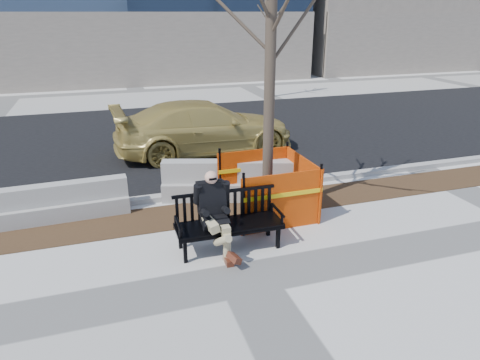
# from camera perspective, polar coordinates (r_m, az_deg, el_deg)

# --- Properties ---
(ground) EXTENTS (120.00, 120.00, 0.00)m
(ground) POSITION_cam_1_polar(r_m,az_deg,el_deg) (7.21, 0.87, -12.72)
(ground) COLOR beige
(ground) RESTS_ON ground
(mulch_strip) EXTENTS (40.00, 1.20, 0.02)m
(mulch_strip) POSITION_cam_1_polar(r_m,az_deg,el_deg) (9.39, -4.23, -4.19)
(mulch_strip) COLOR #47301C
(mulch_strip) RESTS_ON ground
(asphalt_street) EXTENTS (60.00, 10.40, 0.01)m
(asphalt_street) POSITION_cam_1_polar(r_m,az_deg,el_deg) (15.13, -9.90, 5.50)
(asphalt_street) COLOR black
(asphalt_street) RESTS_ON ground
(curb) EXTENTS (60.00, 0.25, 0.12)m
(curb) POSITION_cam_1_polar(r_m,az_deg,el_deg) (10.21, -5.52, -1.73)
(curb) COLOR #9E9B93
(curb) RESTS_ON ground
(bench) EXTENTS (1.96, 0.73, 1.04)m
(bench) POSITION_cam_1_polar(r_m,az_deg,el_deg) (8.03, -1.42, -8.87)
(bench) COLOR black
(bench) RESTS_ON ground
(seated_man) EXTENTS (0.64, 1.05, 1.46)m
(seated_man) POSITION_cam_1_polar(r_m,az_deg,el_deg) (8.01, -3.38, -8.96)
(seated_man) COLOR black
(seated_man) RESTS_ON ground
(tree_fence) EXTENTS (2.58, 2.58, 6.38)m
(tree_fence) POSITION_cam_1_polar(r_m,az_deg,el_deg) (9.36, 3.49, -4.27)
(tree_fence) COLOR #F64A05
(tree_fence) RESTS_ON ground
(sedan) EXTENTS (5.45, 2.42, 1.56)m
(sedan) POSITION_cam_1_polar(r_m,az_deg,el_deg) (13.38, -4.52, 3.65)
(sedan) COLOR tan
(sedan) RESTS_ON ground
(jersey_barrier_left) EXTENTS (2.75, 0.66, 0.78)m
(jersey_barrier_left) POSITION_cam_1_polar(r_m,az_deg,el_deg) (9.82, -22.21, -4.67)
(jersey_barrier_left) COLOR #9F9C95
(jersey_barrier_left) RESTS_ON ground
(jersey_barrier_right) EXTENTS (3.22, 1.55, 0.91)m
(jersey_barrier_right) POSITION_cam_1_polar(r_m,az_deg,el_deg) (10.06, -0.95, -2.36)
(jersey_barrier_right) COLOR #9C9992
(jersey_barrier_right) RESTS_ON ground
(far_tree_right) EXTENTS (2.08, 2.08, 5.58)m
(far_tree_right) POSITION_cam_1_polar(r_m,az_deg,el_deg) (22.41, 3.96, 10.83)
(far_tree_right) COLOR #4C4031
(far_tree_right) RESTS_ON ground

